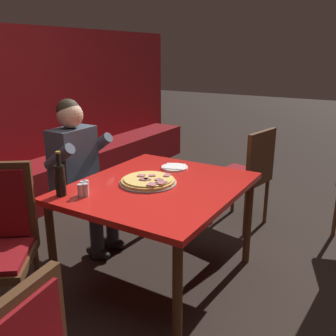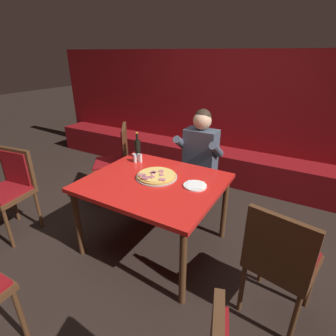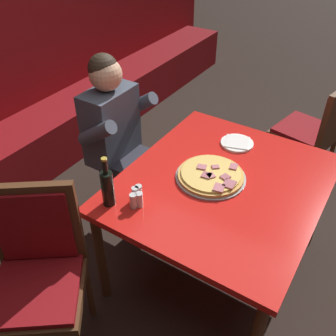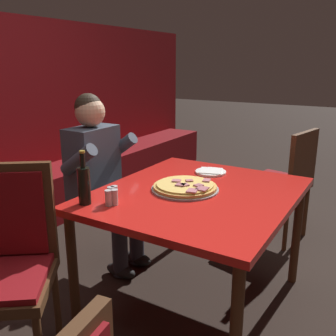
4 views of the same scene
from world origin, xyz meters
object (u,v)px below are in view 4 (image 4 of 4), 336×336
Objects in this scene: diner_seated_blue_shirt at (102,174)px; pizza at (185,187)px; shaker_black_pepper at (115,198)px; dining_chair_far_left at (5,257)px; beer_bottle at (84,184)px; dining_chair_near_left at (287,176)px; main_dining_table at (197,203)px; shaker_red_pepper_flakes at (111,195)px; shaker_oregano at (114,194)px; plate_white_paper at (211,172)px; shaker_parmesan at (108,199)px.

pizza is at bearing -98.19° from diner_seated_blue_shirt.
dining_chair_far_left reaches higher than shaker_black_pepper.
beer_bottle reaches higher than dining_chair_near_left.
shaker_red_pepper_flakes is at bearing 140.99° from main_dining_table.
diner_seated_blue_shirt is (0.09, 0.80, 0.03)m from main_dining_table.
pizza is at bearing 165.46° from dining_chair_near_left.
shaker_black_pepper is at bearing -118.07° from shaker_red_pepper_flakes.
shaker_red_pepper_flakes is 0.05m from shaker_black_pepper.
shaker_oregano reaches higher than main_dining_table.
shaker_black_pepper is 0.08× the size of dining_chair_far_left.
shaker_red_pepper_flakes and shaker_black_pepper have the same top height.
shaker_oregano reaches higher than plate_white_paper.
dining_chair_far_left reaches higher than shaker_parmesan.
main_dining_table is 1.30× the size of dining_chair_near_left.
diner_seated_blue_shirt reaches higher than shaker_black_pepper.
plate_white_paper is 0.77m from diner_seated_blue_shirt.
shaker_oregano reaches higher than pizza.
shaker_red_pepper_flakes reaches higher than main_dining_table.
dining_chair_near_left reaches higher than shaker_oregano.
main_dining_table is 0.55m from shaker_parmesan.
shaker_black_pepper is at bearing 166.92° from plate_white_paper.
shaker_parmesan is (-0.83, 0.21, 0.03)m from plate_white_paper.
shaker_red_pepper_flakes is at bearing -135.28° from diner_seated_blue_shirt.
diner_seated_blue_shirt is (0.51, 0.53, -0.08)m from shaker_black_pepper.
shaker_parmesan is at bearing -136.66° from diner_seated_blue_shirt.
shaker_black_pepper is at bearing -27.73° from dining_chair_far_left.
diner_seated_blue_shirt reaches higher than pizza.
shaker_oregano is 0.08× the size of dining_chair_far_left.
shaker_red_pepper_flakes is 1.70m from dining_chair_near_left.
shaker_parmesan is at bearing -27.02° from dining_chair_far_left.
pizza is 0.46m from shaker_black_pepper.
plate_white_paper is at bearing 2.60° from pizza.
dining_chair_near_left is at bearing -21.55° from beer_bottle.
main_dining_table is at bearing -39.01° from shaker_red_pepper_flakes.
main_dining_table is 0.81m from diner_seated_blue_shirt.
pizza is 4.66× the size of shaker_red_pepper_flakes.
main_dining_table is 14.50× the size of shaker_black_pepper.
dining_chair_far_left is at bearing -165.28° from diner_seated_blue_shirt.
shaker_parmesan is at bearing -154.77° from shaker_red_pepper_flakes.
beer_bottle reaches higher than shaker_red_pepper_flakes.
shaker_black_pepper reaches higher than plate_white_paper.
shaker_red_pepper_flakes is (0.09, -0.10, -0.07)m from beer_bottle.
shaker_red_pepper_flakes is 0.08× the size of dining_chair_far_left.
plate_white_paper is 2.44× the size of shaker_oregano.
plate_white_paper is at bearing -67.58° from diner_seated_blue_shirt.
shaker_black_pepper is 0.06m from shaker_oregano.
diner_seated_blue_shirt is (0.47, 0.49, -0.08)m from shaker_oregano.
shaker_parmesan is (0.04, -0.13, -0.07)m from beer_bottle.
shaker_parmesan is 0.56m from dining_chair_far_left.
main_dining_table is 14.50× the size of shaker_parmesan.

